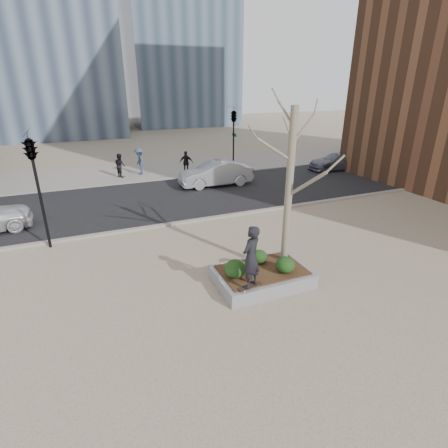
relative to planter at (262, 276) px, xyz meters
name	(u,v)px	position (x,y,z in m)	size (l,w,h in m)	color
ground	(234,289)	(-1.00, 0.00, -0.23)	(120.00, 120.00, 0.00)	tan
street	(161,199)	(-1.00, 10.00, -0.21)	(60.00, 8.00, 0.02)	black
far_sidewalk	(139,172)	(-1.00, 17.00, -0.21)	(60.00, 6.00, 0.02)	gray
planter	(262,276)	(0.00, 0.00, 0.00)	(3.00, 2.00, 0.45)	gray
planter_mulch	(262,270)	(0.00, 0.00, 0.25)	(2.70, 1.70, 0.04)	#382314
sycamore_tree	(291,164)	(1.00, 0.30, 3.56)	(2.80, 2.80, 6.60)	gray
shrub_left	(235,269)	(-0.99, -0.09, 0.55)	(0.67, 0.67, 0.57)	#133E16
shrub_middle	(259,257)	(0.12, 0.44, 0.49)	(0.54, 0.54, 0.46)	black
shrub_right	(285,265)	(0.59, -0.43, 0.52)	(0.61, 0.61, 0.52)	#103310
skateboard	(250,287)	(-0.83, -0.79, 0.26)	(0.78, 0.20, 0.07)	black
skateboarder	(251,257)	(-0.83, -0.79, 1.25)	(0.69, 0.46, 1.90)	black
car_silver	(216,174)	(2.85, 11.38, 0.55)	(1.60, 4.57, 1.51)	#ABADB3
car_third	(337,161)	(12.76, 11.93, 0.41)	(1.73, 4.26, 1.24)	slate
pedestrian_a	(120,165)	(-2.41, 15.91, 0.60)	(0.78, 0.61, 1.60)	black
pedestrian_b	(140,161)	(-1.05, 16.08, 0.73)	(1.20, 0.69, 1.86)	#364362
pedestrian_c	(186,163)	(2.03, 14.99, 0.60)	(0.94, 0.39, 1.60)	black
traffic_light_near	(39,193)	(-6.50, 5.60, 2.02)	(0.60, 2.48, 4.50)	black
traffic_light_far	(234,140)	(5.50, 14.60, 2.02)	(0.60, 2.48, 4.50)	black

